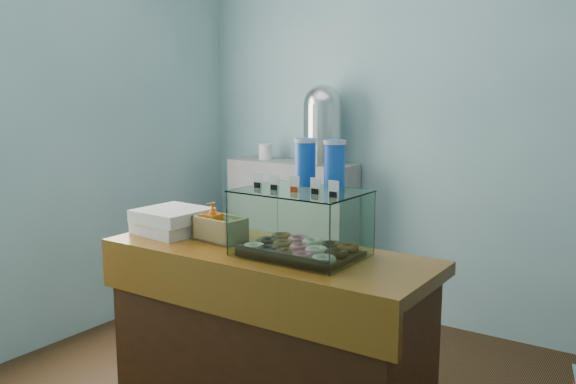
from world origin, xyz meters
The scene contains 7 objects.
room_shell centered at (0.03, 0.01, 1.71)m, with size 3.54×3.04×2.82m.
counter centered at (0.00, -0.25, 0.46)m, with size 1.60×0.60×0.90m.
back_shelf centered at (-0.90, 1.32, 0.55)m, with size 1.00×0.32×1.10m, color gray.
display_case centered at (0.19, -0.21, 1.06)m, with size 0.55×0.41×0.52m.
condiment_crate centered at (-0.30, -0.24, 0.97)m, with size 0.26×0.17×0.19m.
pastry_boxes centered at (-0.60, -0.25, 0.96)m, with size 0.35×0.36×0.13m.
coffee_urn centered at (-0.63, 1.31, 1.40)m, with size 0.31×0.31×0.57m.
Camera 1 is at (1.62, -2.48, 1.64)m, focal length 38.00 mm.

